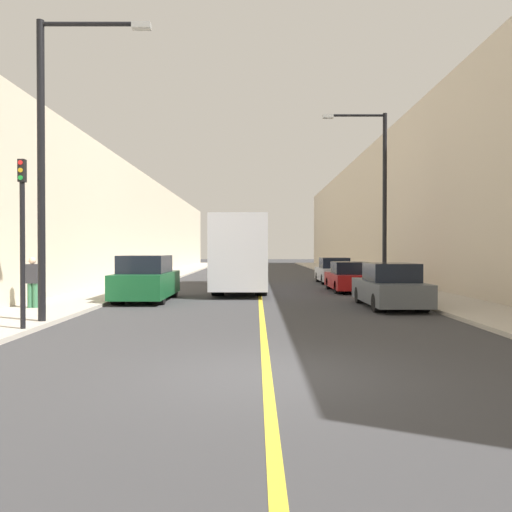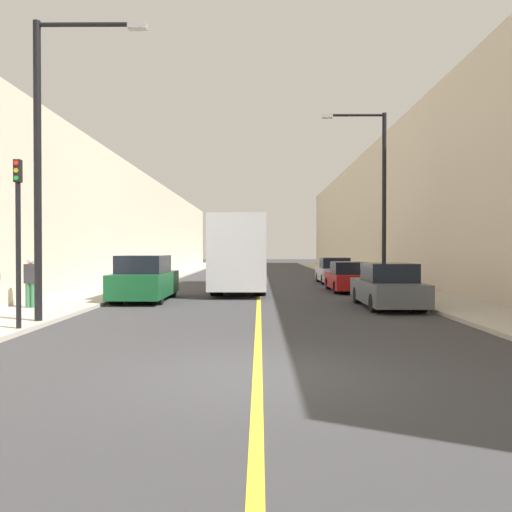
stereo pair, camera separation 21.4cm
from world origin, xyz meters
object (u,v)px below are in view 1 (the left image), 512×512
pedestrian (31,281)px  traffic_light (21,236)px  car_right_near (388,288)px  car_right_far (332,272)px  car_right_mid (347,278)px  street_lamp_right (377,189)px  street_lamp_left (49,149)px  bus (240,252)px  parked_suv_left (145,280)px

pedestrian → traffic_light: bearing=-68.5°
car_right_near → car_right_far: (0.03, 12.86, -0.01)m
car_right_mid → street_lamp_right: street_lamp_right is taller
car_right_near → street_lamp_right: 7.55m
car_right_far → street_lamp_left: street_lamp_left is taller
pedestrian → car_right_mid: bearing=33.4°
street_lamp_left → street_lamp_right: street_lamp_right is taller
bus → traffic_light: bearing=-110.2°
street_lamp_right → bus: bearing=165.1°
car_right_near → street_lamp_left: 11.76m
car_right_mid → pedestrian: 14.30m
parked_suv_left → pedestrian: (-3.01, -3.41, 0.15)m
bus → pedestrian: 11.26m
car_right_mid → pedestrian: bearing=-146.6°
car_right_mid → traffic_light: bearing=-129.9°
car_right_mid → street_lamp_right: 4.50m
street_lamp_right → pedestrian: street_lamp_right is taller
bus → car_right_near: bearing=-55.4°
parked_suv_left → car_right_near: bearing=-14.1°
bus → car_right_far: bearing=42.0°
bus → street_lamp_left: bearing=-111.4°
bus → traffic_light: 14.29m
car_right_near → street_lamp_left: bearing=-157.7°
street_lamp_right → traffic_light: size_ratio=2.04×
street_lamp_right → street_lamp_left: bearing=-137.7°
bus → street_lamp_right: size_ratio=1.28×
bus → pedestrian: bearing=-126.3°
pedestrian → street_lamp_left: bearing=-58.2°
car_right_far → street_lamp_left: (-10.25, -17.05, 4.05)m
parked_suv_left → traffic_light: (-1.29, -7.77, 1.52)m
car_right_far → street_lamp_left: size_ratio=0.52×
bus → traffic_light: (-4.93, -13.41, 0.46)m
bus → parked_suv_left: bearing=-122.8°
street_lamp_left → pedestrian: 5.20m
car_right_mid → car_right_far: (0.21, 6.13, 0.04)m
street_lamp_left → traffic_light: street_lamp_left is taller
bus → traffic_light: traffic_light is taller
bus → car_right_mid: bearing=-12.6°
car_right_near → traffic_light: traffic_light is taller
parked_suv_left → car_right_far: 13.98m
car_right_near → traffic_light: 11.87m
car_right_mid → traffic_light: 16.02m
bus → street_lamp_left: size_ratio=1.34×
car_right_near → street_lamp_left: size_ratio=0.56×
car_right_far → traffic_light: bearing=-119.6°
parked_suv_left → car_right_near: (9.11, -2.28, -0.14)m
street_lamp_left → street_lamp_right: bearing=42.3°
car_right_near → street_lamp_right: (1.13, 6.16, 4.22)m
parked_suv_left → bus: bearing=57.2°
car_right_near → car_right_mid: (-0.18, 6.74, -0.05)m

